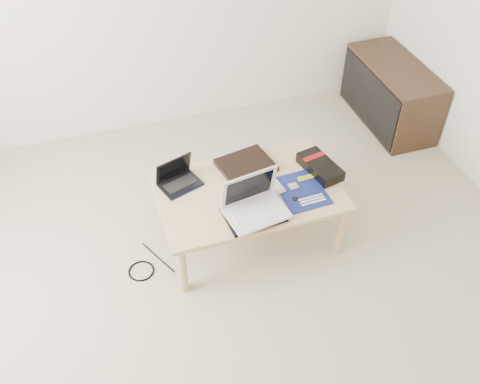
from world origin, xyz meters
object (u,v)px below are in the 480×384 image
object	(u,v)px
media_cabinet	(390,94)
netbook	(178,179)
white_laptop	(254,204)
gpu_box	(320,167)
coffee_table	(249,196)

from	to	relation	value
media_cabinet	netbook	bearing A→B (deg)	-159.81
media_cabinet	white_laptop	distance (m)	1.88
media_cabinet	gpu_box	world-z (taller)	media_cabinet
coffee_table	media_cabinet	size ratio (longest dim) A/B	1.22
coffee_table	media_cabinet	distance (m)	1.73
gpu_box	white_laptop	bearing A→B (deg)	-156.19
coffee_table	gpu_box	world-z (taller)	gpu_box
coffee_table	netbook	world-z (taller)	netbook
netbook	media_cabinet	bearing A→B (deg)	20.19
coffee_table	netbook	bearing A→B (deg)	154.58
media_cabinet	gpu_box	xyz separation A→B (m)	(-1.01, -0.85, 0.18)
white_laptop	media_cabinet	bearing A→B (deg)	35.12
coffee_table	gpu_box	size ratio (longest dim) A/B	3.28
white_laptop	netbook	bearing A→B (deg)	132.97
media_cabinet	netbook	distance (m)	2.02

